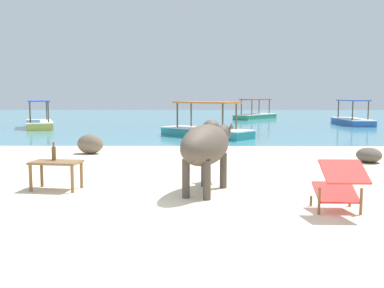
{
  "coord_description": "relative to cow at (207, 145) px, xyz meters",
  "views": [
    {
      "loc": [
        0.19,
        -5.7,
        1.52
      ],
      "look_at": [
        0.1,
        3.0,
        0.55
      ],
      "focal_mm": 40.61,
      "sensor_mm": 36.0,
      "label": 1
    }
  ],
  "objects": [
    {
      "name": "boat_teal",
      "position": [
        0.18,
        9.23,
        -0.48
      ],
      "size": [
        3.51,
        3.31,
        1.29
      ],
      "rotation": [
        0.0,
        0.0,
        5.55
      ],
      "color": "teal",
      "rests_on": "water_surface"
    },
    {
      "name": "bottle",
      "position": [
        -2.43,
        0.22,
        -0.16
      ],
      "size": [
        0.07,
        0.07,
        0.3
      ],
      "color": "brown",
      "rests_on": "low_bench_table"
    },
    {
      "name": "shore_rock_large",
      "position": [
        3.69,
        3.03,
        -0.57
      ],
      "size": [
        0.71,
        0.76,
        0.33
      ],
      "primitive_type": "ellipsoid",
      "rotation": [
        0.0,
        0.0,
        1.29
      ],
      "color": "brown",
      "rests_on": "sand_beach"
    },
    {
      "name": "water_surface",
      "position": [
        -0.35,
        21.11,
        -0.77
      ],
      "size": [
        60.0,
        36.0,
        0.03
      ],
      "primitive_type": "cube",
      "color": "teal",
      "rests_on": "ground"
    },
    {
      "name": "boat_blue",
      "position": [
        7.92,
        15.98,
        -0.48
      ],
      "size": [
        1.16,
        3.67,
        1.29
      ],
      "rotation": [
        0.0,
        0.0,
        4.71
      ],
      "color": "#3866B7",
      "rests_on": "water_surface"
    },
    {
      "name": "shore_rock_small",
      "position": [
        0.29,
        3.98,
        -0.51
      ],
      "size": [
        0.86,
        0.83,
        0.45
      ],
      "primitive_type": "ellipsoid",
      "rotation": [
        0.0,
        0.0,
        2.61
      ],
      "color": "brown",
      "rests_on": "sand_beach"
    },
    {
      "name": "cow",
      "position": [
        0.0,
        0.0,
        0.0
      ],
      "size": [
        1.06,
        1.98,
        1.11
      ],
      "rotation": [
        0.0,
        0.0,
        1.23
      ],
      "color": "#4C4238",
      "rests_on": "sand_beach"
    },
    {
      "name": "sand_beach",
      "position": [
        -0.35,
        -0.89,
        -0.75
      ],
      "size": [
        18.0,
        14.0,
        0.04
      ],
      "primitive_type": "cube",
      "color": "beige",
      "rests_on": "ground"
    },
    {
      "name": "shore_rock_medium",
      "position": [
        -2.88,
        4.42,
        -0.48
      ],
      "size": [
        0.79,
        0.66,
        0.5
      ],
      "primitive_type": "ellipsoid",
      "rotation": [
        0.0,
        0.0,
        2.89
      ],
      "color": "#6B5B4C",
      "rests_on": "sand_beach"
    },
    {
      "name": "boat_green",
      "position": [
        3.64,
        21.45,
        -0.48
      ],
      "size": [
        3.2,
        3.58,
        1.29
      ],
      "rotation": [
        0.0,
        0.0,
        0.89
      ],
      "color": "#338E66",
      "rests_on": "water_surface"
    },
    {
      "name": "low_bench_table",
      "position": [
        -2.37,
        0.14,
        -0.35
      ],
      "size": [
        0.81,
        0.53,
        0.46
      ],
      "rotation": [
        0.0,
        0.0,
        -0.13
      ],
      "color": "brown",
      "rests_on": "sand_beach"
    },
    {
      "name": "boat_yellow",
      "position": [
        -7.54,
        13.64,
        -0.48
      ],
      "size": [
        2.39,
        3.84,
        1.29
      ],
      "rotation": [
        0.0,
        0.0,
        5.08
      ],
      "color": "gold",
      "rests_on": "water_surface"
    },
    {
      "name": "deck_chair_far",
      "position": [
        1.64,
        -1.22,
        -0.35
      ],
      "size": [
        0.57,
        0.78,
        0.68
      ],
      "rotation": [
        0.0,
        0.0,
        1.55
      ],
      "color": "brown",
      "rests_on": "sand_beach"
    }
  ]
}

